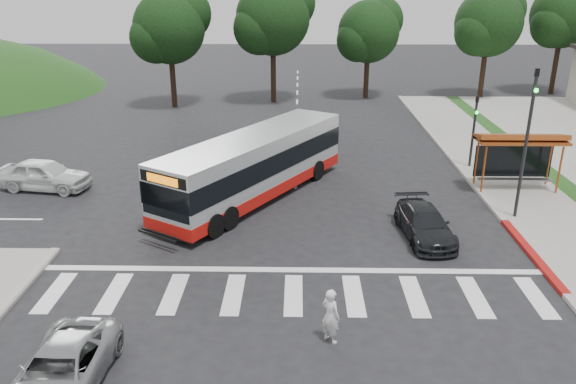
{
  "coord_description": "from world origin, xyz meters",
  "views": [
    {
      "loc": [
        0.13,
        -21.17,
        9.86
      ],
      "look_at": [
        -0.28,
        0.38,
        1.6
      ],
      "focal_mm": 35.0,
      "sensor_mm": 36.0,
      "label": 1
    }
  ],
  "objects_px": {
    "dark_sedan": "(425,224)",
    "silver_suv_south": "(60,371)",
    "pedestrian": "(331,316)",
    "transit_bus": "(255,167)"
  },
  "relations": [
    {
      "from": "transit_bus",
      "to": "silver_suv_south",
      "type": "bearing_deg",
      "value": -74.46
    },
    {
      "from": "dark_sedan",
      "to": "silver_suv_south",
      "type": "relative_size",
      "value": 0.97
    },
    {
      "from": "transit_bus",
      "to": "dark_sedan",
      "type": "xyz_separation_m",
      "value": [
        7.14,
        -4.3,
        -0.92
      ]
    },
    {
      "from": "dark_sedan",
      "to": "silver_suv_south",
      "type": "bearing_deg",
      "value": -145.69
    },
    {
      "from": "silver_suv_south",
      "to": "dark_sedan",
      "type": "bearing_deg",
      "value": 41.34
    },
    {
      "from": "pedestrian",
      "to": "transit_bus",
      "type": "bearing_deg",
      "value": -32.46
    },
    {
      "from": "transit_bus",
      "to": "pedestrian",
      "type": "height_order",
      "value": "transit_bus"
    },
    {
      "from": "transit_bus",
      "to": "dark_sedan",
      "type": "bearing_deg",
      "value": 0.52
    },
    {
      "from": "dark_sedan",
      "to": "silver_suv_south",
      "type": "height_order",
      "value": "dark_sedan"
    },
    {
      "from": "pedestrian",
      "to": "silver_suv_south",
      "type": "height_order",
      "value": "pedestrian"
    }
  ]
}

